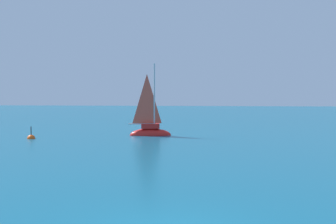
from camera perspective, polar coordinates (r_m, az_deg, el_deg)
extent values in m
ellipsoid|color=red|center=(31.28, -2.40, -3.20)|extent=(3.18, 1.41, 1.06)
cube|color=red|center=(31.21, -2.41, -1.91)|extent=(1.42, 0.89, 0.35)
cylinder|color=#B7B7BC|center=(31.10, -1.88, 2.19)|extent=(0.12, 0.12, 4.81)
cylinder|color=#B2B2B7|center=(31.21, -3.64, -1.62)|extent=(1.92, 0.32, 0.09)
pyramid|color=#DB4C38|center=(31.11, -2.87, 1.83)|extent=(1.54, 0.24, 3.66)
sphere|color=#EA5114|center=(30.62, -18.10, -3.48)|extent=(0.56, 0.56, 0.56)
cylinder|color=black|center=(30.57, -18.12, -2.45)|extent=(0.06, 0.06, 0.60)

